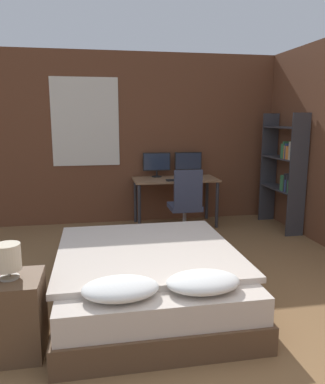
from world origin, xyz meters
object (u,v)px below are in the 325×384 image
Objects in this scene: desk at (175,185)px; bookshelf at (286,166)px; monitor_right at (188,162)px; computer_mouse at (196,179)px; office_chair at (186,212)px; bed at (149,277)px; nightstand at (13,316)px; keyboard at (178,180)px; monitor_left at (157,163)px; bedside_lamp at (8,258)px.

desk is 1.70m from bookshelf.
desk is 2.96× the size of monitor_right.
desk is at bearing 161.03° from bookshelf.
computer_mouse is 0.07× the size of office_chair.
office_chair is (-0.27, -0.95, -0.58)m from monitor_right.
bed is at bearing -113.86° from office_chair.
monitor_right is at bearing 57.12° from nightstand.
desk is at bearing 89.07° from office_chair.
desk is 3.62× the size of keyboard.
desk reaches higher than bed.
office_chair is (0.25, -0.95, -0.58)m from monitor_left.
bedside_lamp is 3.40m from keyboard.
monitor_left is (-0.26, 0.21, 0.32)m from desk.
bookshelf reaches higher than nightstand.
nightstand is (-1.07, -0.57, 0.04)m from bed.
bedside_lamp reaches higher than desk.
monitor_left is at bearing 140.51° from desk.
monitor_right is at bearing 68.82° from bed.
bed is at bearing -107.56° from desk.
computer_mouse is (2.13, 2.85, 0.48)m from nightstand.
nightstand is at bearing 0.00° from bedside_lamp.
monitor_right is at bearing 150.10° from bookshelf.
nightstand is at bearing -121.25° from desk.
office_chair is (-0.01, -0.74, -0.26)m from desk.
monitor_left reaches higher than office_chair.
computer_mouse is at bearing 0.00° from keyboard.
bedside_lamp reaches higher than nightstand.
bedside_lamp is 0.25× the size of office_chair.
bedside_lamp is at bearing -115.98° from monitor_left.
computer_mouse is at bearing 61.70° from office_chair.
bedside_lamp reaches higher than computer_mouse.
keyboard is 5.18× the size of computer_mouse.
monitor_right reaches higher than computer_mouse.
keyboard is at bearing 56.91° from nightstand.
monitor_left is at bearing 104.64° from office_chair.
keyboard is (-0.26, -0.43, -0.22)m from monitor_right.
bookshelf is at bearing 39.53° from bed.
monitor_left is 0.54m from keyboard.
computer_mouse is at bearing 165.79° from bookshelf.
office_chair is at bearing -105.98° from monitor_right.
bookshelf reaches higher than bed.
desk is 0.47m from monitor_right.
bookshelf reaches higher than monitor_right.
nightstand is at bearing -152.06° from bed.
bedside_lamp is 0.69× the size of keyboard.
bookshelf is (3.43, 2.52, 0.25)m from bedside_lamp.
desk is at bearing 58.75° from nightstand.
office_chair is at bearing 66.14° from bed.
desk reaches higher than nightstand.
desk is 2.96× the size of monitor_left.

